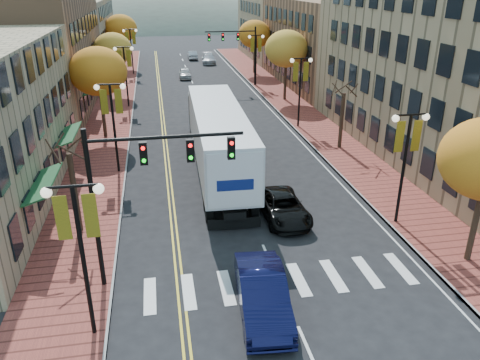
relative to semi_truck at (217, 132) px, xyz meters
name	(u,v)px	position (x,y,z in m)	size (l,w,h in m)	color
ground	(292,311)	(0.87, -15.42, -2.69)	(200.00, 200.00, 0.00)	black
sidewalk_left	(113,111)	(-8.13, 17.08, -2.61)	(4.00, 85.00, 0.15)	brown
sidewalk_right	(288,103)	(9.87, 17.08, -2.61)	(4.00, 85.00, 0.15)	brown
building_left_mid	(26,52)	(-16.13, 20.58, 2.81)	(12.00, 24.00, 11.00)	brown
building_left_far	(67,34)	(-16.13, 45.58, 2.06)	(12.00, 26.00, 9.50)	#9E8966
building_right_mid	(343,42)	(19.37, 26.58, 2.31)	(15.00, 24.00, 10.00)	brown
building_right_far	(293,23)	(19.37, 48.58, 2.81)	(15.00, 20.00, 11.00)	#9E8966
tree_left_a	(75,193)	(-8.13, -7.42, -0.44)	(0.28, 0.28, 4.20)	#382619
tree_left_b	(98,71)	(-8.13, 8.58, 2.76)	(4.48, 4.48, 7.21)	#382619
tree_left_c	(113,49)	(-8.13, 24.58, 2.37)	(4.16, 4.16, 6.69)	#382619
tree_left_d	(121,28)	(-8.13, 42.58, 2.92)	(4.61, 4.61, 7.42)	#382619
tree_right_b	(342,121)	(9.87, 2.58, -0.44)	(0.28, 0.28, 4.20)	#382619
tree_right_c	(286,49)	(9.87, 18.58, 2.76)	(4.48, 4.48, 7.21)	#382619
tree_right_d	(255,34)	(9.87, 34.58, 2.60)	(4.35, 4.35, 7.00)	#382619
lamp_left_a	(79,233)	(-6.63, -15.42, 1.61)	(1.96, 0.36, 6.05)	black
lamp_left_b	(112,111)	(-6.63, 0.58, 1.61)	(1.96, 0.36, 6.05)	black
lamp_left_c	(125,65)	(-6.63, 18.58, 1.61)	(1.96, 0.36, 6.05)	black
lamp_left_d	(131,43)	(-6.63, 36.58, 1.61)	(1.96, 0.36, 6.05)	black
lamp_right_a	(406,148)	(8.37, -9.42, 1.61)	(1.96, 0.36, 6.05)	black
lamp_right_b	(300,79)	(8.37, 8.58, 1.61)	(1.96, 0.36, 6.05)	black
lamp_right_c	(256,50)	(8.37, 26.58, 1.61)	(1.96, 0.36, 6.05)	black
traffic_mast_near	(141,177)	(-4.61, -12.42, 2.24)	(6.10, 0.35, 7.00)	black
traffic_mast_far	(239,45)	(6.35, 26.58, 2.24)	(6.10, 0.34, 7.00)	black
semi_truck	(217,132)	(0.00, 0.00, 0.00)	(3.49, 18.47, 4.60)	black
navy_sedan	(263,294)	(-0.28, -15.23, -1.84)	(1.79, 5.15, 1.70)	black
black_suv	(283,207)	(2.58, -7.74, -2.02)	(2.23, 4.83, 1.34)	black
car_far_white	(185,73)	(0.17, 33.05, -2.03)	(1.56, 3.87, 1.32)	beige
car_far_silver	(209,59)	(4.68, 44.32, -1.95)	(2.05, 5.05, 1.46)	#9D9CA3
car_far_oncoming	(192,55)	(2.53, 49.03, -2.03)	(1.40, 4.01, 1.32)	#ADACB4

